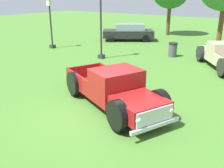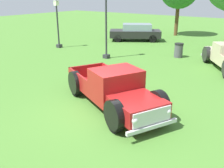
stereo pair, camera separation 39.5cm
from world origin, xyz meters
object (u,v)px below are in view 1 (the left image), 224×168
(pickup_truck_behind_left, at_px, (222,55))
(lamp_post_near, at_px, (51,23))
(sedan_distant_a, at_px, (129,32))
(pickup_truck_foreground, at_px, (117,91))
(trash_can, at_px, (173,50))
(lamp_post_far, at_px, (101,22))

(pickup_truck_behind_left, bearing_deg, lamp_post_near, -172.11)
(pickup_truck_behind_left, height_order, sedan_distant_a, sedan_distant_a)
(pickup_truck_foreground, bearing_deg, pickup_truck_behind_left, 76.49)
(trash_can, bearing_deg, sedan_distant_a, 146.96)
(pickup_truck_foreground, height_order, lamp_post_near, lamp_post_near)
(pickup_truck_foreground, distance_m, sedan_distant_a, 14.51)
(lamp_post_far, relative_size, trash_can, 4.79)
(pickup_truck_behind_left, height_order, lamp_post_near, lamp_post_near)
(pickup_truck_behind_left, bearing_deg, sedan_distant_a, 153.21)
(pickup_truck_behind_left, xyz_separation_m, lamp_post_far, (-7.09, -2.22, 1.69))
(pickup_truck_behind_left, distance_m, sedan_distant_a, 10.00)
(sedan_distant_a, relative_size, lamp_post_far, 1.05)
(trash_can, bearing_deg, pickup_truck_behind_left, -14.55)
(sedan_distant_a, bearing_deg, lamp_post_near, -118.14)
(trash_can, bearing_deg, lamp_post_far, -140.73)
(pickup_truck_foreground, height_order, pickup_truck_behind_left, pickup_truck_foreground)
(pickup_truck_foreground, height_order, sedan_distant_a, pickup_truck_foreground)
(pickup_truck_behind_left, bearing_deg, trash_can, 165.45)
(pickup_truck_behind_left, xyz_separation_m, lamp_post_near, (-12.24, -1.70, 1.21))
(sedan_distant_a, bearing_deg, trash_can, -33.04)
(pickup_truck_foreground, distance_m, lamp_post_far, 8.06)
(lamp_post_near, bearing_deg, sedan_distant_a, 61.86)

